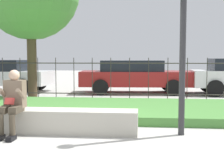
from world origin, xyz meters
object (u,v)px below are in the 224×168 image
(person_seated_reader, at_px, (13,100))
(street_lamp, at_px, (184,2))
(car_parked_left, at_px, (3,75))
(car_parked_center, at_px, (135,76))
(stone_bench, at_px, (70,123))

(person_seated_reader, relative_size, street_lamp, 0.30)
(car_parked_left, distance_m, street_lamp, 10.23)
(car_parked_left, relative_size, car_parked_center, 0.90)
(car_parked_left, xyz_separation_m, street_lamp, (6.98, -7.26, 1.81))
(stone_bench, height_order, car_parked_left, car_parked_left)
(person_seated_reader, bearing_deg, car_parked_left, 116.08)
(stone_bench, bearing_deg, car_parked_left, 123.16)
(stone_bench, height_order, street_lamp, street_lamp)
(person_seated_reader, xyz_separation_m, car_parked_left, (-3.74, 7.65, 0.05))
(street_lamp, bearing_deg, car_parked_left, 133.89)
(stone_bench, distance_m, street_lamp, 3.21)
(car_parked_center, bearing_deg, person_seated_reader, -109.10)
(stone_bench, height_order, car_parked_center, car_parked_center)
(person_seated_reader, xyz_separation_m, street_lamp, (3.24, 0.39, 1.86))
(stone_bench, xyz_separation_m, person_seated_reader, (-1.05, -0.31, 0.49))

